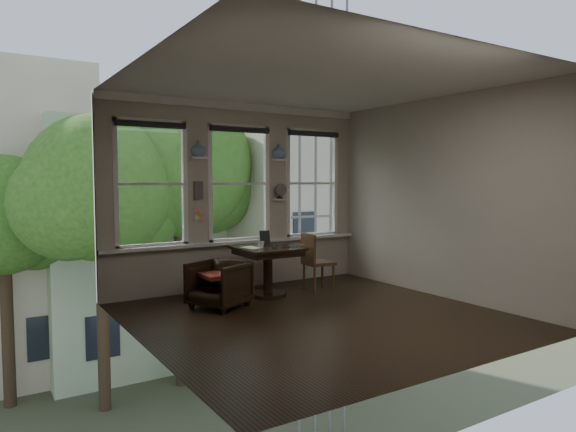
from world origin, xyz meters
TOP-DOWN VIEW (x-y plane):
  - ground at (0.00, 0.00)m, footprint 4.50×4.50m
  - ceiling at (0.00, 0.00)m, footprint 4.50×4.50m
  - wall_back at (0.00, 2.25)m, footprint 4.50×0.00m
  - wall_front at (0.00, -2.25)m, footprint 4.50×0.00m
  - wall_left at (-2.25, 0.00)m, footprint 0.00×4.50m
  - wall_right at (2.25, 0.00)m, footprint 0.00×4.50m
  - window_left at (-1.45, 2.25)m, footprint 1.10×0.12m
  - window_center at (0.00, 2.25)m, footprint 1.10×0.12m
  - window_right at (1.45, 2.25)m, footprint 1.10×0.12m
  - shelf_left at (-0.72, 2.15)m, footprint 0.26×0.16m
  - shelf_right at (0.72, 2.15)m, footprint 0.26×0.16m
  - intercom at (-0.72, 2.18)m, footprint 0.14×0.06m
  - sticky_notes at (-0.72, 2.19)m, footprint 0.16×0.01m
  - desk_fan at (0.72, 2.13)m, footprint 0.20×0.20m
  - vase_left at (-0.72, 2.15)m, footprint 0.24×0.24m
  - vase_right at (0.72, 2.15)m, footprint 0.24×0.24m
  - table at (0.05, 1.36)m, footprint 0.90×0.90m
  - armchair_left at (-0.87, 1.11)m, footprint 0.95×0.94m
  - cushion_red at (-0.87, 1.11)m, footprint 0.45×0.45m
  - side_chair_right at (0.91, 1.25)m, footprint 0.46×0.46m
  - laptop at (0.42, 1.21)m, footprint 0.36×0.25m
  - mug at (-0.08, 1.34)m, footprint 0.11×0.11m
  - drinking_glass at (0.07, 1.22)m, footprint 0.13×0.13m
  - tablet at (0.15, 1.64)m, footprint 0.17×0.11m
  - papers at (-0.20, 1.43)m, footprint 0.28×0.34m

SIDE VIEW (x-z plane):
  - ground at x=0.00m, z-range 0.00..0.00m
  - armchair_left at x=-0.87m, z-range 0.00..0.65m
  - table at x=0.05m, z-range 0.00..0.75m
  - cushion_red at x=-0.87m, z-range 0.42..0.48m
  - side_chair_right at x=0.91m, z-range 0.00..0.92m
  - papers at x=-0.20m, z-range 0.75..0.75m
  - laptop at x=0.42m, z-range 0.75..0.78m
  - drinking_glass at x=0.07m, z-range 0.75..0.84m
  - mug at x=-0.08m, z-range 0.75..0.85m
  - tablet at x=0.15m, z-range 0.75..0.97m
  - sticky_notes at x=-0.72m, z-range 1.13..1.37m
  - wall_back at x=0.00m, z-range -0.75..3.75m
  - wall_front at x=0.00m, z-range -0.75..3.75m
  - wall_left at x=-2.25m, z-range -0.75..3.75m
  - wall_right at x=2.25m, z-range -0.75..3.75m
  - desk_fan at x=0.72m, z-range 1.41..1.65m
  - intercom at x=-0.72m, z-range 1.46..1.74m
  - window_left at x=-1.45m, z-range 0.75..2.65m
  - window_center at x=0.00m, z-range 0.75..2.65m
  - window_right at x=1.45m, z-range 0.75..2.65m
  - shelf_left at x=-0.72m, z-range 2.08..2.12m
  - shelf_right at x=0.72m, z-range 2.08..2.12m
  - vase_left at x=-0.72m, z-range 2.12..2.36m
  - vase_right at x=0.72m, z-range 2.12..2.36m
  - ceiling at x=0.00m, z-range 3.00..3.00m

